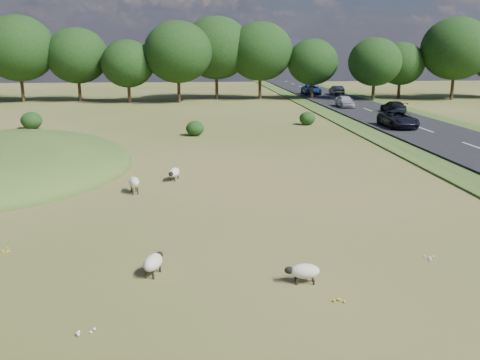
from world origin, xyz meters
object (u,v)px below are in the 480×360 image
sheep_3 (134,182)px  sheep_1 (153,262)px  car_0 (312,90)px  car_2 (398,119)px  car_6 (313,83)px  sheep_0 (304,271)px  car_1 (337,90)px  car_5 (393,107)px  car_4 (345,101)px  sheep_4 (174,173)px

sheep_3 → sheep_1: bearing=174.4°
car_0 → car_2: 35.97m
sheep_1 → sheep_3: sheep_3 is taller
sheep_3 → car_6: car_6 is taller
sheep_0 → car_1: bearing=-101.5°
car_2 → car_5: 11.88m
car_0 → car_4: bearing=-90.0°
car_2 → car_1: bearing=83.9°
sheep_1 → car_5: car_5 is taller
car_0 → car_6: size_ratio=1.10×
car_0 → car_6: (3.80, 16.40, -0.04)m
sheep_0 → sheep_1: sheep_1 is taller
sheep_3 → car_6: bearing=-34.0°
car_2 → car_4: (0.00, 17.30, -0.02)m
car_6 → car_5: bearing=90.0°
car_1 → car_0: bearing=-9.1°
sheep_0 → car_5: bearing=-109.5°
sheep_3 → car_1: 60.78m
sheep_1 → car_2: size_ratio=0.24×
car_4 → car_6: size_ratio=0.87×
car_2 → car_4: car_2 is taller
sheep_3 → car_1: size_ratio=0.29×
car_0 → car_4: car_0 is taller
car_4 → car_0: bearing=90.0°
car_5 → car_6: car_6 is taller
sheep_3 → sheep_4: 3.20m
sheep_0 → car_1: size_ratio=0.27×
sheep_0 → car_5: 46.46m
car_1 → sheep_4: bearing=66.3°
sheep_1 → car_2: bearing=-14.3°
sheep_4 → sheep_0: bearing=35.1°
sheep_3 → car_5: (25.09, 31.26, 0.30)m
car_6 → sheep_3: bearing=70.9°
sheep_1 → car_6: size_ratio=0.26×
sheep_3 → car_6: 76.60m
car_0 → car_5: size_ratio=1.21×
car_0 → car_6: car_0 is taller
sheep_4 → car_2: (19.39, 17.44, 0.54)m
car_5 → car_0: bearing=-81.3°
car_2 → car_5: size_ratio=1.19×
car_4 → car_6: bearing=83.8°
sheep_0 → car_0: (14.94, 67.22, 0.58)m
sheep_4 → car_4: bearing=168.1°
car_4 → car_6: car_4 is taller
sheep_3 → car_5: size_ratio=0.27×
sheep_1 → car_4: size_ratio=0.30×
car_1 → car_6: (0.00, 17.01, 0.01)m
sheep_0 → car_1: car_1 is taller
sheep_1 → sheep_4: (0.23, 12.76, 0.01)m
sheep_0 → sheep_1: bearing=-8.5°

